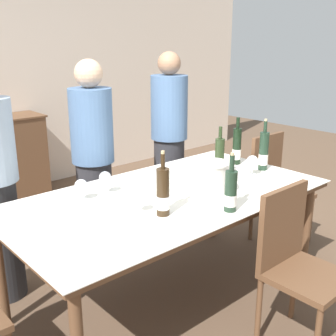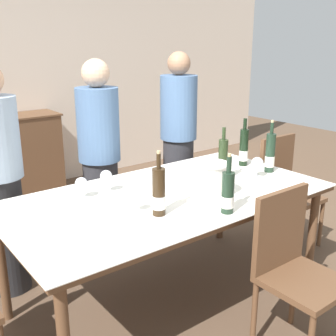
% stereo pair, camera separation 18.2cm
% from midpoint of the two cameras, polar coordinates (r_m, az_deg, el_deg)
% --- Properties ---
extents(ground_plane, '(12.00, 12.00, 0.00)m').
position_cam_midpoint_polar(ground_plane, '(3.10, 1.76, -17.23)').
color(ground_plane, brown).
extents(back_wall, '(8.00, 0.10, 2.80)m').
position_cam_midpoint_polar(back_wall, '(5.19, -19.64, 12.31)').
color(back_wall, beige).
rests_on(back_wall, ground_plane).
extents(sideboard_cabinet, '(1.36, 0.46, 0.94)m').
position_cam_midpoint_polar(sideboard_cabinet, '(4.97, -20.87, 1.08)').
color(sideboard_cabinet, brown).
rests_on(sideboard_cabinet, ground_plane).
extents(dining_table, '(2.11, 1.13, 0.78)m').
position_cam_midpoint_polar(dining_table, '(2.76, 1.90, -4.78)').
color(dining_table, brown).
rests_on(dining_table, ground_plane).
extents(ice_bucket, '(0.23, 0.23, 0.22)m').
position_cam_midpoint_polar(ice_bucket, '(2.70, 7.95, -1.49)').
color(ice_bucket, white).
rests_on(ice_bucket, dining_table).
extents(wine_bottle_0, '(0.07, 0.07, 0.39)m').
position_cam_midpoint_polar(wine_bottle_0, '(2.99, 9.16, 0.85)').
color(wine_bottle_0, '#28381E').
rests_on(wine_bottle_0, dining_table).
extents(wine_bottle_1, '(0.07, 0.07, 0.35)m').
position_cam_midpoint_polar(wine_bottle_1, '(2.45, 10.22, -3.41)').
color(wine_bottle_1, '#1E3323').
rests_on(wine_bottle_1, dining_table).
extents(wine_bottle_2, '(0.07, 0.07, 0.40)m').
position_cam_midpoint_polar(wine_bottle_2, '(3.28, 15.22, 1.84)').
color(wine_bottle_2, '#1E3323').
rests_on(wine_bottle_2, dining_table).
extents(wine_bottle_3, '(0.08, 0.08, 0.38)m').
position_cam_midpoint_polar(wine_bottle_3, '(2.38, 0.94, -3.48)').
color(wine_bottle_3, '#332314').
rests_on(wine_bottle_3, dining_table).
extents(wine_bottle_4, '(0.07, 0.07, 0.38)m').
position_cam_midpoint_polar(wine_bottle_4, '(3.39, 11.74, 2.60)').
color(wine_bottle_4, black).
rests_on(wine_bottle_4, dining_table).
extents(wine_glass_0, '(0.08, 0.08, 0.14)m').
position_cam_midpoint_polar(wine_glass_0, '(2.68, -9.76, -2.21)').
color(wine_glass_0, white).
rests_on(wine_glass_0, dining_table).
extents(wine_glass_1, '(0.07, 0.07, 0.13)m').
position_cam_midpoint_polar(wine_glass_1, '(2.43, -2.28, -3.97)').
color(wine_glass_1, white).
rests_on(wine_glass_1, dining_table).
extents(wine_glass_2, '(0.09, 0.09, 0.15)m').
position_cam_midpoint_polar(wine_glass_2, '(3.13, 13.65, 0.56)').
color(wine_glass_2, white).
rests_on(wine_glass_2, dining_table).
extents(wine_glass_3, '(0.08, 0.08, 0.15)m').
position_cam_midpoint_polar(wine_glass_3, '(2.76, -6.51, -1.24)').
color(wine_glass_3, white).
rests_on(wine_glass_3, dining_table).
extents(chair_near_front, '(0.42, 0.42, 0.94)m').
position_cam_midpoint_polar(chair_near_front, '(2.55, 18.58, -12.06)').
color(chair_near_front, brown).
rests_on(chair_near_front, ground_plane).
extents(chair_right_end, '(0.42, 0.42, 0.94)m').
position_cam_midpoint_polar(chair_right_end, '(3.82, 16.82, -2.21)').
color(chair_right_end, brown).
rests_on(chair_right_end, ground_plane).
extents(person_guest_left, '(0.33, 0.33, 1.61)m').
position_cam_midpoint_polar(person_guest_left, '(3.38, -7.69, 0.78)').
color(person_guest_left, '#2D2D33').
rests_on(person_guest_left, ground_plane).
extents(person_guest_right, '(0.33, 0.33, 1.65)m').
position_cam_midpoint_polar(person_guest_right, '(3.86, 2.77, 3.26)').
color(person_guest_right, '#2D2D33').
rests_on(person_guest_right, ground_plane).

